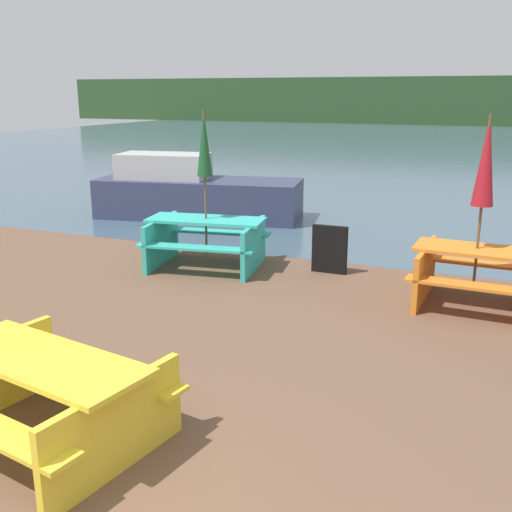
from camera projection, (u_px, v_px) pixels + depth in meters
water at (457, 144)px, 32.20m from camera, size 60.00×50.00×0.00m
far_treeline at (478, 101)px, 49.52m from camera, size 80.00×1.60×4.00m
picnic_table_yellow at (45, 390)px, 4.75m from camera, size 2.05×1.69×0.73m
picnic_table_orange at (475, 272)px, 7.80m from camera, size 1.61×1.45×0.78m
picnic_table_teal at (206, 238)px, 9.55m from camera, size 2.03×1.64×0.79m
umbrella_crimson at (486, 163)px, 7.42m from camera, size 0.27×0.27×2.47m
umbrella_darkgreen at (204, 146)px, 9.17m from camera, size 0.24×0.24×2.47m
boat at (193, 193)px, 13.37m from camera, size 4.68×2.22×1.41m
signboard at (330, 249)px, 9.26m from camera, size 0.55×0.08×0.75m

